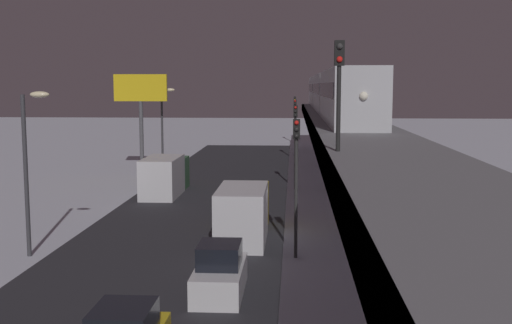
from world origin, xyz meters
The scene contains 15 objects.
ground_plane centered at (0.00, 0.00, 0.00)m, with size 240.00×240.00×0.00m, color silver.
avenue_asphalt centered at (4.17, 0.00, 0.00)m, with size 11.00×99.58×0.01m, color #28282D.
elevated_railway centered at (-5.21, 0.00, 4.74)m, with size 5.00×99.58×5.51m.
subway_train centered at (-5.30, -26.79, 7.29)m, with size 2.94×55.47×3.40m.
rail_signal centered at (-3.42, 9.88, 8.24)m, with size 0.36×0.41×4.00m.
sedan_white centered at (0.97, 9.78, 0.80)m, with size 1.80×4.04×1.97m.
box_truck centered at (0.77, 0.83, 1.35)m, with size 2.40×7.40×2.80m.
delivery_van centered at (7.57, -12.07, 1.35)m, with size 2.40×7.40×2.80m.
traffic_light_near centered at (-1.93, 4.55, 4.20)m, with size 0.32×0.44×6.40m.
traffic_light_mid centered at (-1.93, -14.91, 4.20)m, with size 0.32×0.44×6.40m.
traffic_light_far centered at (-1.93, -34.37, 4.20)m, with size 0.32×0.44×6.40m.
traffic_light_distant centered at (-1.93, -53.84, 4.20)m, with size 0.32×0.44×6.40m.
commercial_billboard centered at (11.93, -22.95, 6.83)m, with size 4.80×0.36×8.90m.
street_lamp_near centered at (10.25, 5.00, 4.81)m, with size 1.35×0.44×7.65m.
street_lamp_far centered at (10.25, -25.00, 4.81)m, with size 1.35×0.44×7.65m.
Camera 1 is at (-1.80, 32.80, 7.91)m, focal length 44.01 mm.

